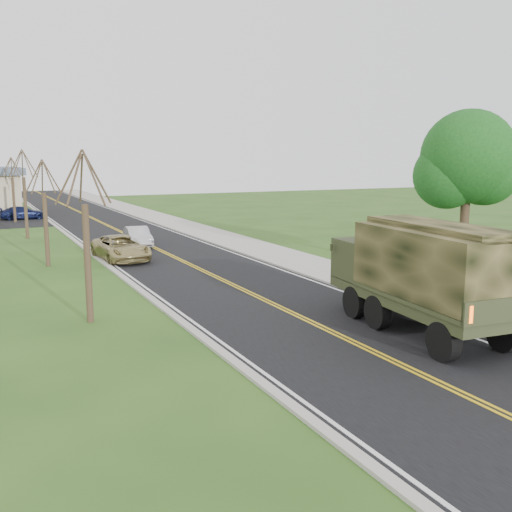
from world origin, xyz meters
TOP-DOWN VIEW (x-y plane):
  - ground at (0.00, 0.00)m, footprint 160.00×160.00m
  - road at (0.00, 40.00)m, footprint 8.00×120.00m
  - curb_right at (4.15, 40.00)m, footprint 0.30×120.00m
  - sidewalk_right at (5.90, 40.00)m, footprint 3.20×120.00m
  - curb_left at (-4.15, 40.00)m, footprint 0.30×120.00m
  - leafy_tree at (11.00, 10.01)m, footprint 4.83×4.50m
  - bare_tree_a at (-7.00, 10.00)m, footprint 1.93×2.26m
  - bare_tree_b at (-7.00, 22.00)m, footprint 1.83×2.14m
  - bare_tree_c at (-7.00, 34.00)m, footprint 2.04×2.39m
  - bare_tree_d at (-7.00, 46.00)m, footprint 1.88×2.20m
  - military_truck at (2.65, 3.79)m, footprint 3.31×7.72m
  - suv_champagne at (-3.00, 22.11)m, footprint 2.70×5.23m
  - sedan_silver at (-0.80, 26.67)m, footprint 1.70×4.05m
  - pickup_navy at (9.39, 6.09)m, footprint 5.91×4.96m
  - lot_car_navy at (-6.12, 48.51)m, footprint 4.38×1.95m

SIDE VIEW (x-z plane):
  - ground at x=0.00m, z-range 0.00..0.00m
  - road at x=0.00m, z-range 0.00..0.01m
  - sidewalk_right at x=5.90m, z-range 0.00..0.10m
  - curb_left at x=-4.15m, z-range 0.00..0.10m
  - curb_right at x=4.15m, z-range 0.00..0.12m
  - lot_car_navy at x=-6.12m, z-range 0.00..1.25m
  - sedan_silver at x=-0.80m, z-range 0.00..1.30m
  - suv_champagne at x=-3.00m, z-range 0.00..1.41m
  - pickup_navy at x=9.39m, z-range 0.00..1.62m
  - military_truck at x=2.65m, z-range 0.27..4.02m
  - bare_tree_b at x=-7.00m, z-range -0.39..5.34m
  - bare_tree_d at x=-7.00m, z-range -0.40..5.50m
  - bare_tree_a at x=-7.00m, z-range -0.41..5.66m
  - bare_tree_c at x=-7.00m, z-range -0.44..5.99m
  - leafy_tree at x=11.00m, z-range 1.44..9.54m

